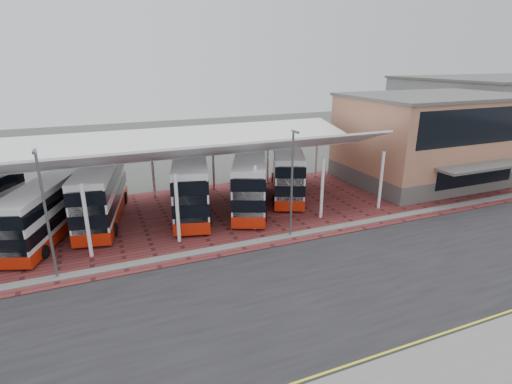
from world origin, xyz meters
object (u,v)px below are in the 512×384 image
bus_3 (191,183)px  bus_4 (250,181)px  bus_2 (101,192)px  terminal (432,138)px  bus_5 (287,170)px  bus_1 (45,212)px

bus_3 → bus_4: bus_3 is taller
bus_2 → bus_4: 12.57m
bus_2 → bus_4: bearing=3.4°
bus_3 → bus_4: 5.25m
bus_2 → bus_3: (7.30, -0.73, 0.08)m
terminal → bus_4: 21.50m
terminal → bus_3: bearing=178.9°
bus_2 → bus_5: 17.12m
bus_1 → bus_3: 11.43m
bus_3 → bus_5: size_ratio=1.07×
bus_2 → bus_1: bearing=-138.3°
bus_4 → bus_1: bearing=-154.1°
bus_1 → bus_5: 21.29m
terminal → bus_2: terminal is taller
bus_3 → bus_5: (9.82, 1.03, -0.12)m
bus_1 → bus_5: size_ratio=0.90×
terminal → bus_4: (-21.38, -0.43, -2.23)m
bus_4 → bus_5: 5.06m
bus_1 → bus_3: size_ratio=0.84×
bus_1 → bus_5: (21.12, 2.68, 0.24)m
terminal → bus_2: bearing=177.9°
bus_3 → bus_5: 9.88m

